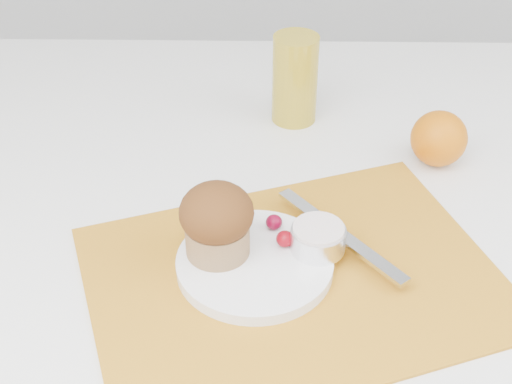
{
  "coord_description": "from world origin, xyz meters",
  "views": [
    {
      "loc": [
        -0.1,
        -0.73,
        1.3
      ],
      "look_at": [
        -0.11,
        -0.07,
        0.8
      ],
      "focal_mm": 50.0,
      "sensor_mm": 36.0,
      "label": 1
    }
  ],
  "objects_px": {
    "plate": "(255,263)",
    "muffin": "(217,221)",
    "table": "(325,355)",
    "orange": "(439,139)",
    "juice_glass": "(295,79)"
  },
  "relations": [
    {
      "from": "orange",
      "to": "table",
      "type": "bearing_deg",
      "value": -170.78
    },
    {
      "from": "juice_glass",
      "to": "muffin",
      "type": "distance_m",
      "value": 0.33
    },
    {
      "from": "table",
      "to": "muffin",
      "type": "height_order",
      "value": "muffin"
    },
    {
      "from": "muffin",
      "to": "orange",
      "type": "bearing_deg",
      "value": 36.37
    },
    {
      "from": "plate",
      "to": "muffin",
      "type": "relative_size",
      "value": 2.01
    },
    {
      "from": "plate",
      "to": "juice_glass",
      "type": "xyz_separation_m",
      "value": [
        0.05,
        0.33,
        0.05
      ]
    },
    {
      "from": "orange",
      "to": "juice_glass",
      "type": "height_order",
      "value": "juice_glass"
    },
    {
      "from": "table",
      "to": "juice_glass",
      "type": "relative_size",
      "value": 9.18
    },
    {
      "from": "table",
      "to": "plate",
      "type": "bearing_deg",
      "value": -119.35
    },
    {
      "from": "orange",
      "to": "muffin",
      "type": "xyz_separation_m",
      "value": [
        -0.28,
        -0.21,
        0.02
      ]
    },
    {
      "from": "table",
      "to": "orange",
      "type": "xyz_separation_m",
      "value": [
        0.13,
        0.02,
        0.41
      ]
    },
    {
      "from": "plate",
      "to": "muffin",
      "type": "distance_m",
      "value": 0.07
    },
    {
      "from": "plate",
      "to": "juice_glass",
      "type": "bearing_deg",
      "value": 81.17
    },
    {
      "from": "table",
      "to": "muffin",
      "type": "xyz_separation_m",
      "value": [
        -0.15,
        -0.19,
        0.44
      ]
    },
    {
      "from": "orange",
      "to": "muffin",
      "type": "relative_size",
      "value": 0.87
    }
  ]
}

